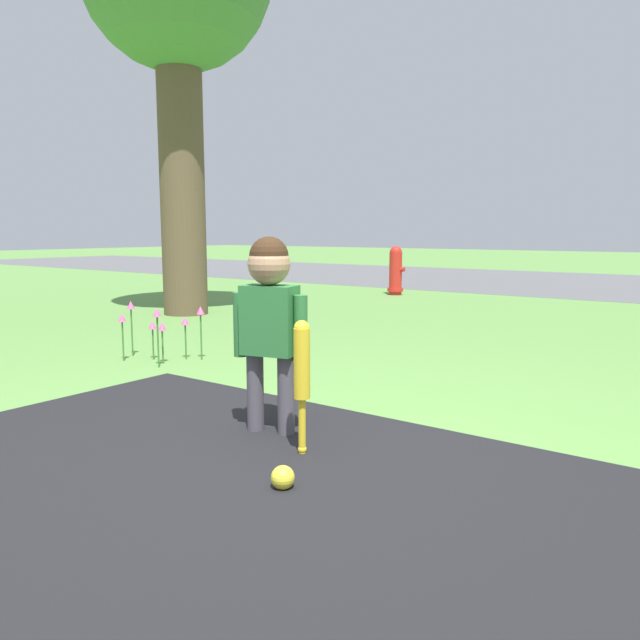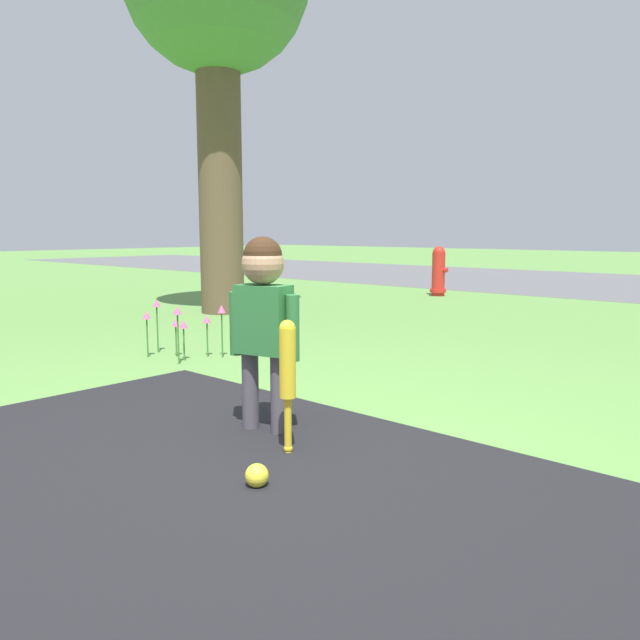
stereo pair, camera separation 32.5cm
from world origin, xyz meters
TOP-DOWN VIEW (x-y plane):
  - ground_plane at (0.00, 0.00)m, footprint 60.00×60.00m
  - child at (-0.44, 0.48)m, footprint 0.37×0.20m
  - baseball_bat at (-0.13, 0.33)m, footprint 0.07×0.07m
  - sports_ball at (0.04, -0.01)m, footprint 0.09×0.09m
  - fire_hydrant at (-3.21, 6.59)m, footprint 0.27×0.24m
  - flower_bed at (-2.20, 1.25)m, footprint 0.60×0.44m

SIDE VIEW (x-z plane):
  - ground_plane at x=0.00m, z-range 0.00..0.00m
  - sports_ball at x=0.04m, z-range 0.00..0.09m
  - flower_bed at x=-2.20m, z-range 0.09..0.52m
  - fire_hydrant at x=-3.21m, z-range -0.01..0.73m
  - baseball_bat at x=-0.13m, z-range 0.09..0.67m
  - child at x=-0.44m, z-range 0.14..1.08m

